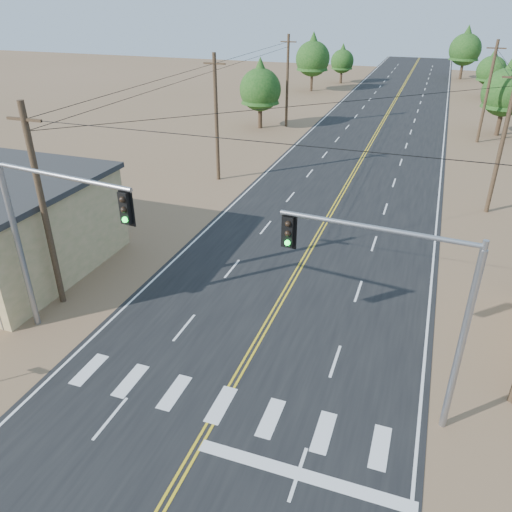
% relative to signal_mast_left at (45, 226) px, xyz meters
% --- Properties ---
extents(road, '(15.00, 200.00, 0.02)m').
position_rel_signal_mast_left_xyz_m(road, '(8.40, 20.25, -5.47)').
color(road, black).
rests_on(road, ground).
extents(utility_pole_left_near, '(1.80, 0.30, 10.00)m').
position_rel_signal_mast_left_xyz_m(utility_pole_left_near, '(-2.10, 2.25, -0.36)').
color(utility_pole_left_near, '#4C3826').
rests_on(utility_pole_left_near, ground).
extents(utility_pole_left_mid, '(1.80, 0.30, 10.00)m').
position_rel_signal_mast_left_xyz_m(utility_pole_left_mid, '(-2.10, 22.25, -0.36)').
color(utility_pole_left_mid, '#4C3826').
rests_on(utility_pole_left_mid, ground).
extents(utility_pole_left_far, '(1.80, 0.30, 10.00)m').
position_rel_signal_mast_left_xyz_m(utility_pole_left_far, '(-2.10, 42.25, -0.36)').
color(utility_pole_left_far, '#4C3826').
rests_on(utility_pole_left_far, ground).
extents(utility_pole_right_mid, '(1.80, 0.30, 10.00)m').
position_rel_signal_mast_left_xyz_m(utility_pole_right_mid, '(18.90, 22.25, -0.36)').
color(utility_pole_right_mid, '#4C3826').
rests_on(utility_pole_right_mid, ground).
extents(utility_pole_right_far, '(1.80, 0.30, 10.00)m').
position_rel_signal_mast_left_xyz_m(utility_pole_right_far, '(18.90, 42.25, -0.36)').
color(utility_pole_right_far, '#4C3826').
rests_on(utility_pole_right_far, ground).
extents(signal_mast_left, '(6.87, 1.23, 8.08)m').
position_rel_signal_mast_left_xyz_m(signal_mast_left, '(0.00, 0.00, 0.00)').
color(signal_mast_left, gray).
rests_on(signal_mast_left, ground).
extents(signal_mast_right, '(6.61, 0.75, 7.52)m').
position_rel_signal_mast_left_xyz_m(signal_mast_right, '(14.48, 0.19, -0.36)').
color(signal_mast_right, gray).
rests_on(signal_mast_right, ground).
extents(tree_left_near, '(4.68, 4.68, 7.79)m').
position_rel_signal_mast_left_xyz_m(tree_left_near, '(-4.73, 40.46, -0.71)').
color(tree_left_near, '#3F2D1E').
rests_on(tree_left_near, ground).
extents(tree_left_mid, '(5.27, 5.27, 8.79)m').
position_rel_signal_mast_left_xyz_m(tree_left_mid, '(-5.12, 66.45, -0.10)').
color(tree_left_mid, '#3F2D1E').
rests_on(tree_left_mid, ground).
extents(tree_left_far, '(3.88, 3.88, 6.47)m').
position_rel_signal_mast_left_xyz_m(tree_left_far, '(-2.19, 75.83, -1.53)').
color(tree_left_far, '#3F2D1E').
rests_on(tree_left_far, ground).
extents(tree_right_near, '(4.99, 4.99, 8.31)m').
position_rel_signal_mast_left_xyz_m(tree_right_near, '(21.02, 46.03, -0.40)').
color(tree_right_near, '#3F2D1E').
rests_on(tree_right_near, ground).
extents(tree_right_mid, '(4.17, 4.17, 6.95)m').
position_rel_signal_mast_left_xyz_m(tree_right_mid, '(20.97, 69.57, -1.23)').
color(tree_right_mid, '#3F2D1E').
rests_on(tree_right_mid, ground).
extents(tree_right_far, '(5.45, 5.45, 9.09)m').
position_rel_signal_mast_left_xyz_m(tree_right_far, '(17.40, 87.50, 0.08)').
color(tree_right_far, '#3F2D1E').
rests_on(tree_right_far, ground).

